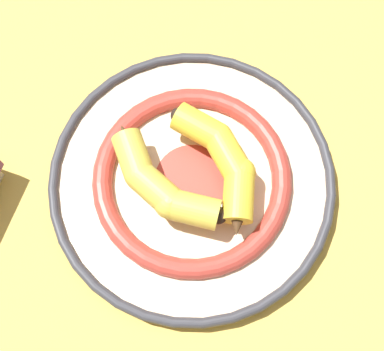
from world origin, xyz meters
name	(u,v)px	position (x,y,z in m)	size (l,w,h in m)	color
ground_plane	(187,170)	(0.00, 0.00, 0.00)	(2.80, 2.80, 0.00)	gold
decorative_bowl	(192,181)	(0.01, -0.02, 0.02)	(0.38, 0.38, 0.04)	beige
banana_a	(223,162)	(0.05, 0.01, 0.06)	(0.14, 0.15, 0.04)	yellow
banana_b	(159,183)	(-0.02, -0.05, 0.06)	(0.18, 0.11, 0.04)	gold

